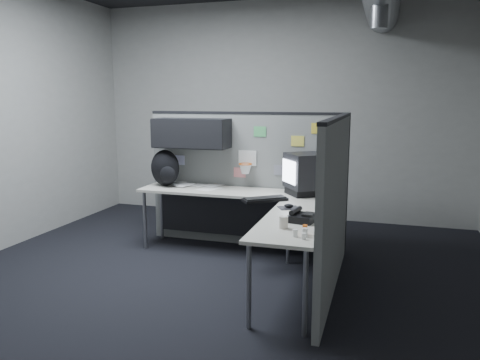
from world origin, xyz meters
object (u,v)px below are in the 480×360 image
(keyboard, at_px, (265,199))
(phone, at_px, (302,217))
(monitor, at_px, (306,174))
(backpack, at_px, (165,168))
(desk, at_px, (250,207))

(keyboard, height_order, phone, phone)
(monitor, bearing_deg, backpack, -171.31)
(monitor, distance_m, backpack, 1.73)
(desk, distance_m, monitor, 0.73)
(desk, xyz_separation_m, phone, (0.71, -0.85, 0.16))
(desk, distance_m, phone, 1.12)
(phone, distance_m, backpack, 2.22)
(monitor, height_order, keyboard, monitor)
(keyboard, height_order, backpack, backpack)
(desk, height_order, monitor, monitor)
(keyboard, bearing_deg, desk, 150.55)
(monitor, relative_size, keyboard, 1.19)
(desk, height_order, phone, phone)
(keyboard, xyz_separation_m, phone, (0.51, -0.69, 0.02))
(desk, bearing_deg, phone, -49.88)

